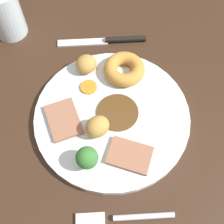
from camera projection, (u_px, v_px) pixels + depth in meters
dining_table at (120, 140)px, 54.30cm from camera, size 120.00×84.00×3.60cm
dinner_plate at (112, 116)px, 53.77cm from camera, size 27.91×27.91×1.40cm
gravy_pool at (116, 112)px, 53.19cm from camera, size 7.53×7.53×0.30cm
meat_slice_main at (130, 155)px, 49.14cm from camera, size 7.40×8.50×0.80cm
meat_slice_under at (64, 120)px, 52.23cm from camera, size 8.49×7.02×0.80cm
yorkshire_pudding at (124, 69)px, 56.29cm from camera, size 7.78×7.78×2.53cm
roast_potato_left at (97, 127)px, 50.00cm from camera, size 5.30×5.53×3.70cm
roast_potato_right at (86, 64)px, 56.41cm from camera, size 4.93×5.04×3.23cm
carrot_coin_front at (89, 87)px, 55.63cm from camera, size 3.08×3.08×0.45cm
broccoli_floret at (87, 158)px, 46.66cm from camera, size 3.66×3.66×4.49cm
fork at (122, 218)px, 45.86cm from camera, size 2.21×15.30×0.90cm
knife at (110, 40)px, 62.47cm from camera, size 2.23×18.54×1.20cm
water_glass at (5, 13)px, 59.77cm from camera, size 6.73×6.73×10.23cm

